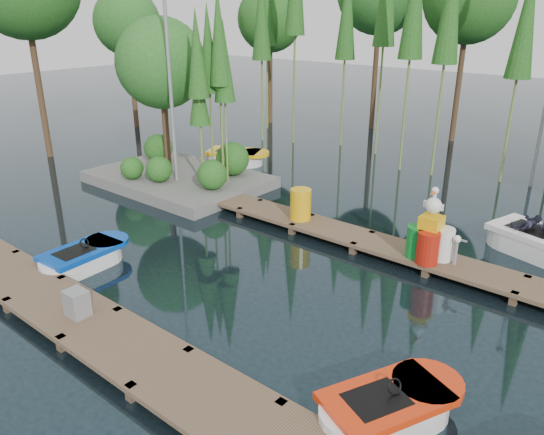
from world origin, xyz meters
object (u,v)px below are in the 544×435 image
Objects in this scene: yellow_barrel at (301,204)px; drum_cluster at (430,239)px; boat_blue at (84,258)px; utility_cabinet at (77,303)px; island at (174,95)px; boat_red at (388,409)px; boat_yellow_far at (235,157)px.

drum_cluster is (3.99, -0.15, 0.09)m from yellow_barrel.
utility_cabinet is at bearing -36.82° from boat_blue.
island is 10.52m from drum_cluster.
yellow_barrel is at bearing 177.86° from drum_cluster.
boat_red is 6.26m from utility_cabinet.
boat_red reaches higher than boat_blue.
boat_red is at bearing -2.83° from boat_blue.
boat_red is at bearing -27.40° from island.
utility_cabinet is 0.30× the size of drum_cluster.
boat_yellow_far is 7.31m from yellow_barrel.
yellow_barrel is (-5.72, 5.40, 0.51)m from boat_red.
utility_cabinet is (2.35, -1.57, 0.34)m from boat_blue.
boat_red is 1.49× the size of drum_cluster.
boat_yellow_far is (0.00, 3.03, -2.90)m from island.
yellow_barrel is at bearing -7.25° from island.
island is 4.19m from boat_yellow_far.
boat_blue is 8.39m from boat_red.
yellow_barrel is (2.66, 5.43, 0.52)m from boat_blue.
boat_blue is 2.84m from utility_cabinet.
drum_cluster is at bearing 35.39° from boat_blue.
boat_yellow_far is at bearing 158.76° from drum_cluster.
island reaches higher than drum_cluster.
island is 2.28× the size of boat_yellow_far.
utility_cabinet is (5.90, -7.79, -2.61)m from island.
drum_cluster reaches higher than utility_cabinet.
yellow_barrel is at bearing 87.41° from utility_cabinet.
boat_blue is 1.33× the size of drum_cluster.
drum_cluster is (4.31, 6.85, 0.27)m from utility_cabinet.
yellow_barrel is (6.22, -3.82, 0.47)m from boat_yellow_far.
boat_blue is 2.71× the size of yellow_barrel.
boat_blue is 8.52m from drum_cluster.
utility_cabinet reaches higher than boat_red.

